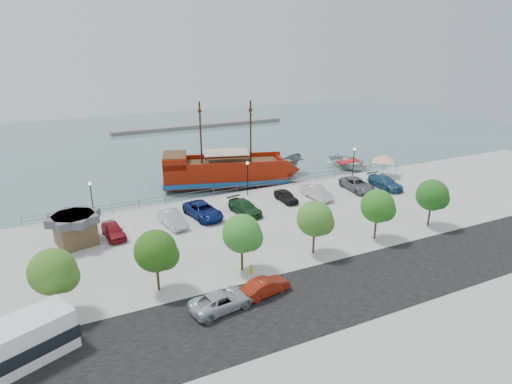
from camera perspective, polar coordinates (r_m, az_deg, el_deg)
name	(u,v)px	position (r m, az deg, el deg)	size (l,w,h in m)	color
ground	(272,221)	(47.98, 2.11, -3.93)	(160.00, 160.00, 0.00)	slate
land_slab	(410,325)	(33.09, 19.87, -16.37)	(100.00, 58.00, 1.20)	#AEADAA
street	(365,283)	(35.72, 14.30, -11.67)	(100.00, 8.00, 0.04)	black
sidewalk	(322,251)	(39.83, 8.83, -7.77)	(100.00, 4.00, 0.05)	#B7B5B0
seawall_railing	(243,188)	(53.98, -1.69, 0.56)	(50.00, 0.06, 1.00)	#5F5F5F
far_shore	(200,126)	(100.49, -7.43, 8.78)	(40.00, 3.00, 0.80)	gray
pirate_ship	(235,172)	(58.90, -2.81, 2.73)	(19.69, 10.33, 12.19)	#901805
patrol_boat	(285,167)	(63.84, 3.94, 3.33)	(2.44, 6.50, 2.51)	slate
speedboat	(349,163)	(68.90, 12.31, 3.75)	(5.48, 7.67, 1.59)	silver
dock_west	(121,213)	(52.04, -17.51, -2.73)	(6.30, 1.80, 0.36)	gray
dock_mid	(300,185)	(59.64, 5.88, 0.98)	(6.16, 1.76, 0.35)	slate
dock_east	(334,179)	(62.64, 10.32, 1.70)	(6.50, 1.86, 0.37)	gray
shed	(75,228)	(43.47, -23.00, -4.48)	(4.39, 4.39, 2.98)	brown
canopy_tent	(384,155)	(62.28, 16.73, 4.74)	(4.21, 4.21, 3.47)	slate
street_van	(222,300)	(31.56, -4.54, -14.22)	(2.21, 4.79, 1.33)	#B3B9C0
street_sedan	(265,287)	(33.02, 1.26, -12.50)	(1.38, 3.96, 1.30)	maroon
shuttle_bus	(5,350)	(30.04, -30.43, -17.76)	(8.15, 5.48, 2.71)	white
fire_hydrant	(251,269)	(35.70, -0.67, -10.24)	(0.27, 0.27, 0.78)	gold
lamp_post_left	(91,194)	(47.97, -21.12, -0.25)	(0.36, 0.36, 4.28)	black
lamp_post_mid	(248,172)	(52.09, -1.14, 2.65)	(0.36, 0.36, 4.28)	black
lamp_post_right	(354,157)	(60.21, 12.92, 4.51)	(0.36, 0.36, 4.28)	black
tree_a	(55,273)	(32.50, -25.20, -9.74)	(3.30, 3.20, 5.00)	#473321
tree_b	(158,252)	(32.96, -12.95, -7.82)	(3.30, 3.20, 5.00)	#473321
tree_c	(244,235)	(34.84, -1.65, -5.71)	(3.30, 3.20, 5.00)	#473321
tree_d	(317,220)	(37.94, 8.08, -3.70)	(3.30, 3.20, 5.00)	#473321
tree_e	(379,207)	(41.98, 16.11, -1.95)	(3.30, 3.20, 5.00)	#473321
tree_f	(434,196)	(46.74, 22.60, -0.50)	(3.30, 3.20, 5.00)	#473321
parked_car_a	(113,230)	(43.94, -18.47, -4.87)	(1.69, 4.20, 1.43)	maroon
parked_car_b	(172,219)	(45.02, -11.09, -3.51)	(1.62, 4.64, 1.53)	silver
parked_car_c	(203,210)	(46.57, -7.07, -2.46)	(2.58, 5.58, 1.55)	navy
parked_car_d	(245,207)	(47.24, -1.49, -2.06)	(2.00, 4.92, 1.43)	#1A401F
parked_car_e	(286,196)	(50.88, 4.03, -0.53)	(1.57, 3.89, 1.33)	black
parked_car_f	(317,192)	(52.17, 8.10, -0.04)	(1.64, 4.69, 1.55)	silver
parked_car_g	(357,185)	(55.94, 13.36, 0.97)	(2.53, 5.48, 1.52)	slate
parked_car_h	(385,182)	(57.69, 16.85, 1.23)	(2.15, 5.30, 1.54)	#265274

